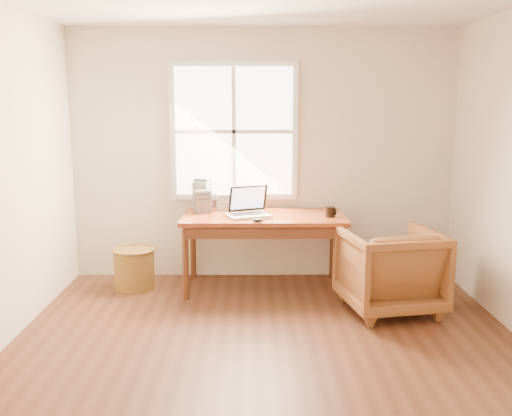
{
  "coord_description": "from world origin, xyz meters",
  "views": [
    {
      "loc": [
        -0.11,
        -3.72,
        1.83
      ],
      "look_at": [
        -0.08,
        1.65,
        0.85
      ],
      "focal_mm": 40.0,
      "sensor_mm": 36.0,
      "label": 1
    }
  ],
  "objects_px": {
    "coffee_mug": "(330,212)",
    "cd_stack_a": "(202,196)",
    "laptop": "(248,203)",
    "armchair": "(390,270)",
    "wicker_stool": "(134,269)",
    "desk": "(264,217)"
  },
  "relations": [
    {
      "from": "coffee_mug",
      "to": "cd_stack_a",
      "type": "xyz_separation_m",
      "value": [
        -1.28,
        0.35,
        0.1
      ]
    },
    {
      "from": "coffee_mug",
      "to": "cd_stack_a",
      "type": "bearing_deg",
      "value": 166.39
    },
    {
      "from": "laptop",
      "to": "cd_stack_a",
      "type": "distance_m",
      "value": 0.58
    },
    {
      "from": "cd_stack_a",
      "to": "laptop",
      "type": "bearing_deg",
      "value": -34.88
    },
    {
      "from": "armchair",
      "to": "wicker_stool",
      "type": "relative_size",
      "value": 2.07
    },
    {
      "from": "desk",
      "to": "cd_stack_a",
      "type": "relative_size",
      "value": 5.32
    },
    {
      "from": "wicker_stool",
      "to": "coffee_mug",
      "type": "height_order",
      "value": "coffee_mug"
    },
    {
      "from": "desk",
      "to": "coffee_mug",
      "type": "relative_size",
      "value": 15.89
    },
    {
      "from": "desk",
      "to": "armchair",
      "type": "distance_m",
      "value": 1.33
    },
    {
      "from": "wicker_stool",
      "to": "cd_stack_a",
      "type": "relative_size",
      "value": 1.32
    },
    {
      "from": "wicker_stool",
      "to": "laptop",
      "type": "bearing_deg",
      "value": -3.91
    },
    {
      "from": "laptop",
      "to": "coffee_mug",
      "type": "xyz_separation_m",
      "value": [
        0.8,
        -0.02,
        -0.08
      ]
    },
    {
      "from": "wicker_stool",
      "to": "coffee_mug",
      "type": "bearing_deg",
      "value": -2.75
    },
    {
      "from": "cd_stack_a",
      "to": "desk",
      "type": "bearing_deg",
      "value": -21.94
    },
    {
      "from": "wicker_stool",
      "to": "cd_stack_a",
      "type": "xyz_separation_m",
      "value": [
        0.67,
        0.25,
        0.7
      ]
    },
    {
      "from": "desk",
      "to": "armchair",
      "type": "relative_size",
      "value": 1.94
    },
    {
      "from": "armchair",
      "to": "wicker_stool",
      "type": "bearing_deg",
      "value": -25.46
    },
    {
      "from": "armchair",
      "to": "laptop",
      "type": "bearing_deg",
      "value": -34.41
    },
    {
      "from": "laptop",
      "to": "armchair",
      "type": "bearing_deg",
      "value": -47.2
    },
    {
      "from": "coffee_mug",
      "to": "cd_stack_a",
      "type": "height_order",
      "value": "cd_stack_a"
    },
    {
      "from": "laptop",
      "to": "cd_stack_a",
      "type": "bearing_deg",
      "value": 121.59
    },
    {
      "from": "desk",
      "to": "cd_stack_a",
      "type": "distance_m",
      "value": 0.7
    }
  ]
}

